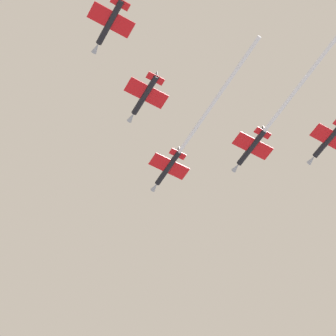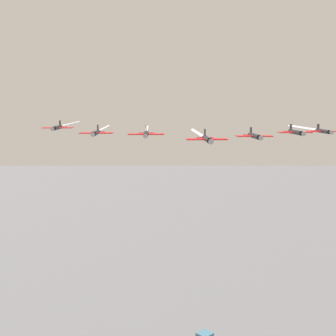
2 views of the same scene
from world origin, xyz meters
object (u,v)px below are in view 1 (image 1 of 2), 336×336
at_px(jet_lead, 190,137).
at_px(jet_port_inner, 145,96).
at_px(jet_starboard_inner, 278,113).
at_px(jet_port_outer, 109,23).

xyz_separation_m(jet_lead, jet_port_inner, (-13.38, 6.53, -0.28)).
relative_size(jet_starboard_inner, jet_port_outer, 3.13).
height_order(jet_port_inner, jet_port_outer, jet_port_outer).
relative_size(jet_port_inner, jet_starboard_inner, 0.32).
height_order(jet_lead, jet_port_inner, jet_lead).
relative_size(jet_lead, jet_port_outer, 3.03).
distance_m(jet_lead, jet_starboard_inner, 20.89).
distance_m(jet_port_inner, jet_port_outer, 18.00).
relative_size(jet_lead, jet_port_inner, 3.03).
bearing_deg(jet_port_outer, jet_starboard_inner, 0.01).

